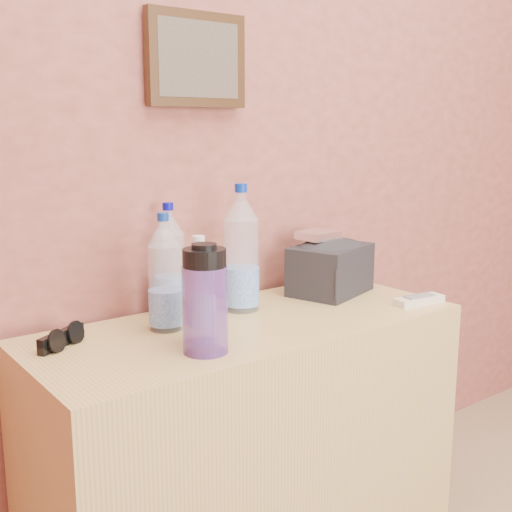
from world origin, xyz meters
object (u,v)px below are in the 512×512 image
at_px(dresser, 249,448).
at_px(pet_large_c, 169,265).
at_px(sunglasses, 61,339).
at_px(ac_remote, 419,300).
at_px(toiletry_bag, 330,266).
at_px(pet_small, 199,296).
at_px(foil_packet, 318,235).
at_px(pet_large_b, 241,255).
at_px(pet_large_a, 165,279).
at_px(nalgene_bottle, 205,300).

height_order(dresser, pet_large_c, pet_large_c).
relative_size(sunglasses, ac_remote, 0.93).
bearing_deg(toiletry_bag, pet_small, 176.85).
height_order(dresser, foil_packet, foil_packet).
xyz_separation_m(pet_large_b, pet_small, (-0.24, -0.16, -0.04)).
bearing_deg(toiletry_bag, pet_large_a, 163.61).
xyz_separation_m(pet_small, toiletry_bag, (0.56, 0.15, -0.03)).
height_order(pet_large_c, foil_packet, pet_large_c).
height_order(pet_large_c, nalgene_bottle, pet_large_c).
relative_size(pet_large_a, sunglasses, 2.02).
relative_size(sunglasses, toiletry_bag, 0.60).
distance_m(nalgene_bottle, toiletry_bag, 0.63).
bearing_deg(pet_large_c, ac_remote, -29.62).
relative_size(pet_small, sunglasses, 1.74).
distance_m(pet_large_b, ac_remote, 0.53).
bearing_deg(dresser, nalgene_bottle, -149.69).
bearing_deg(pet_large_a, nalgene_bottle, -93.49).
distance_m(dresser, sunglasses, 0.61).
xyz_separation_m(toiletry_bag, foil_packet, (-0.03, 0.03, 0.10)).
bearing_deg(toiletry_bag, foil_packet, 114.78).
bearing_deg(pet_large_c, pet_large_b, -27.03).
relative_size(nalgene_bottle, foil_packet, 2.21).
bearing_deg(dresser, pet_large_a, 159.47).
bearing_deg(sunglasses, pet_large_c, -16.78).
bearing_deg(pet_large_c, nalgene_bottle, -106.16).
relative_size(dresser, pet_large_a, 3.91).
xyz_separation_m(dresser, foil_packet, (0.35, 0.12, 0.54)).
relative_size(dresser, nalgene_bottle, 4.63).
distance_m(pet_large_a, ac_remote, 0.75).
xyz_separation_m(pet_large_b, toiletry_bag, (0.32, -0.02, -0.07)).
relative_size(ac_remote, toiletry_bag, 0.64).
height_order(nalgene_bottle, toiletry_bag, nalgene_bottle).
height_order(dresser, toiletry_bag, toiletry_bag).
xyz_separation_m(sunglasses, ac_remote, (0.96, -0.26, -0.01)).
xyz_separation_m(dresser, ac_remote, (0.49, -0.16, 0.37)).
height_order(pet_large_c, pet_small, pet_large_c).
bearing_deg(sunglasses, foil_packet, -30.32).
height_order(pet_large_b, nalgene_bottle, pet_large_b).
height_order(toiletry_bag, foil_packet, foil_packet).
bearing_deg(dresser, pet_large_c, 122.47).
relative_size(pet_large_b, pet_large_c, 1.15).
relative_size(pet_large_a, toiletry_bag, 1.20).
bearing_deg(sunglasses, ac_remote, -46.55).
bearing_deg(dresser, ac_remote, -17.60).
bearing_deg(sunglasses, pet_large_a, -38.04).
bearing_deg(pet_large_b, sunglasses, 179.68).
bearing_deg(sunglasses, nalgene_bottle, -74.76).
bearing_deg(foil_packet, ac_remote, -62.32).
bearing_deg(pet_large_a, sunglasses, 173.04).
bearing_deg(pet_small, pet_large_b, 34.12).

